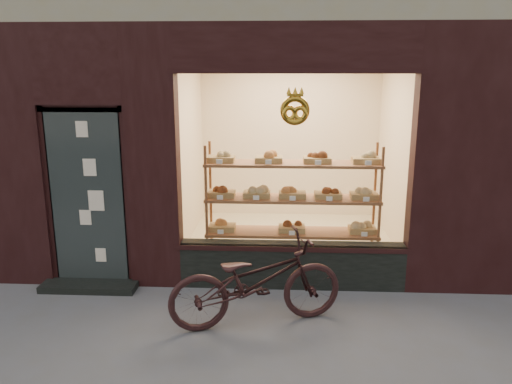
{
  "coord_description": "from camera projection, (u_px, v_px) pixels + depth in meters",
  "views": [
    {
      "loc": [
        0.31,
        -3.59,
        2.59
      ],
      "look_at": [
        0.02,
        2.0,
        1.22
      ],
      "focal_mm": 35.0,
      "sensor_mm": 36.0,
      "label": 1
    }
  ],
  "objects": [
    {
      "name": "display_shelf",
      "position": [
        292.0,
        208.0,
        6.36
      ],
      "size": [
        2.2,
        0.45,
        1.7
      ],
      "color": "brown",
      "rests_on": "ground"
    },
    {
      "name": "bicycle",
      "position": [
        256.0,
        281.0,
        5.13
      ],
      "size": [
        1.93,
        1.14,
        0.96
      ],
      "primitive_type": "imported",
      "rotation": [
        0.0,
        0.0,
        1.87
      ],
      "color": "black",
      "rests_on": "ground"
    }
  ]
}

